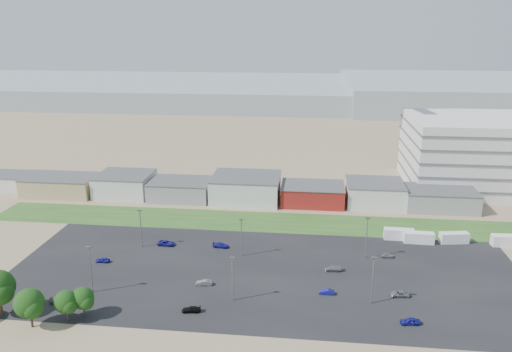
# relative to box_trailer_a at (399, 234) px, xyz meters

# --- Properties ---
(ground) EXTENTS (700.00, 700.00, 0.00)m
(ground) POSITION_rel_box_trailer_a_xyz_m (-39.42, -43.47, -1.49)
(ground) COLOR #836C53
(ground) RESTS_ON ground
(parking_lot) EXTENTS (120.00, 50.00, 0.01)m
(parking_lot) POSITION_rel_box_trailer_a_xyz_m (-34.42, -23.47, -1.48)
(parking_lot) COLOR black
(parking_lot) RESTS_ON ground
(grass_strip) EXTENTS (160.00, 16.00, 0.02)m
(grass_strip) POSITION_rel_box_trailer_a_xyz_m (-39.42, 8.53, -1.48)
(grass_strip) COLOR #28521E
(grass_strip) RESTS_ON ground
(hills_backdrop) EXTENTS (700.00, 200.00, 9.00)m
(hills_backdrop) POSITION_rel_box_trailer_a_xyz_m (0.58, 271.53, 3.01)
(hills_backdrop) COLOR gray
(hills_backdrop) RESTS_ON ground
(building_row) EXTENTS (170.00, 20.00, 8.00)m
(building_row) POSITION_rel_box_trailer_a_xyz_m (-56.42, 27.53, 2.51)
(building_row) COLOR silver
(building_row) RESTS_ON ground
(box_trailer_a) EXTENTS (8.02, 2.80, 2.97)m
(box_trailer_a) POSITION_rel_box_trailer_a_xyz_m (0.00, 0.00, 0.00)
(box_trailer_a) COLOR silver
(box_trailer_a) RESTS_ON ground
(box_trailer_b) EXTENTS (7.92, 2.75, 2.94)m
(box_trailer_b) POSITION_rel_box_trailer_a_xyz_m (4.90, -1.73, -0.02)
(box_trailer_b) COLOR silver
(box_trailer_b) RESTS_ON ground
(box_trailer_c) EXTENTS (7.84, 3.59, 2.83)m
(box_trailer_c) POSITION_rel_box_trailer_a_xyz_m (14.24, -0.63, -0.07)
(box_trailer_c) COLOR silver
(box_trailer_c) RESTS_ON ground
(box_trailer_d) EXTENTS (8.02, 2.88, 2.96)m
(box_trailer_d) POSITION_rel_box_trailer_a_xyz_m (27.61, -1.17, -0.00)
(box_trailer_d) COLOR silver
(box_trailer_d) RESTS_ON ground
(tree_mid) EXTENTS (6.03, 6.03, 9.05)m
(tree_mid) POSITION_rel_box_trailer_a_xyz_m (-76.59, -50.17, 3.04)
(tree_mid) COLOR black
(tree_mid) RESTS_ON ground
(tree_right) EXTENTS (4.83, 4.83, 7.24)m
(tree_right) POSITION_rel_box_trailer_a_xyz_m (-70.86, -47.26, 2.13)
(tree_right) COLOR black
(tree_right) RESTS_ON ground
(tree_near) EXTENTS (4.76, 4.76, 7.13)m
(tree_near) POSITION_rel_box_trailer_a_xyz_m (-68.22, -45.55, 2.08)
(tree_near) COLOR black
(tree_near) RESTS_ON ground
(lightpole_front_l) EXTENTS (1.27, 0.53, 10.76)m
(lightpole_front_l) POSITION_rel_box_trailer_a_xyz_m (-70.56, -36.29, 3.90)
(lightpole_front_l) COLOR slate
(lightpole_front_l) RESTS_ON ground
(lightpole_front_m) EXTENTS (1.17, 0.49, 9.96)m
(lightpole_front_m) POSITION_rel_box_trailer_a_xyz_m (-39.82, -36.24, 3.49)
(lightpole_front_m) COLOR slate
(lightpole_front_m) RESTS_ON ground
(lightpole_front_r) EXTENTS (1.24, 0.52, 10.54)m
(lightpole_front_r) POSITION_rel_box_trailer_a_xyz_m (-10.99, -34.16, 3.78)
(lightpole_front_r) COLOR slate
(lightpole_front_r) RESTS_ON ground
(lightpole_back_l) EXTENTS (1.21, 0.50, 10.28)m
(lightpole_back_l) POSITION_rel_box_trailer_a_xyz_m (-67.63, -12.52, 3.65)
(lightpole_back_l) COLOR slate
(lightpole_back_l) RESTS_ON ground
(lightpole_back_m) EXTENTS (1.16, 0.48, 9.83)m
(lightpole_back_m) POSITION_rel_box_trailer_a_xyz_m (-40.97, -14.77, 3.43)
(lightpole_back_m) COLOR slate
(lightpole_back_m) RESTS_ON ground
(lightpole_back_r) EXTENTS (1.28, 0.53, 10.87)m
(lightpole_back_r) POSITION_rel_box_trailer_a_xyz_m (-10.13, -12.83, 3.95)
(lightpole_back_r) COLOR slate
(lightpole_back_r) RESTS_ON ground
(parked_car_0) EXTENTS (4.30, 2.31, 1.15)m
(parked_car_0) POSITION_rel_box_trailer_a_xyz_m (-4.62, -30.61, -0.91)
(parked_car_0) COLOR #A5A5AA
(parked_car_0) RESTS_ON ground
(parked_car_1) EXTENTS (3.38, 1.24, 1.10)m
(parked_car_1) POSITION_rel_box_trailer_a_xyz_m (-20.07, -31.45, -0.93)
(parked_car_1) COLOR navy
(parked_car_1) RESTS_ON ground
(parked_car_2) EXTENTS (3.98, 1.96, 1.31)m
(parked_car_2) POSITION_rel_box_trailer_a_xyz_m (-4.30, -41.11, -0.83)
(parked_car_2) COLOR navy
(parked_car_2) RESTS_ON ground
(parked_car_3) EXTENTS (3.97, 2.02, 1.10)m
(parked_car_3) POSITION_rel_box_trailer_a_xyz_m (-47.47, -41.59, -0.93)
(parked_car_3) COLOR black
(parked_car_3) RESTS_ON ground
(parked_car_4) EXTENTS (3.76, 1.69, 1.20)m
(parked_car_4) POSITION_rel_box_trailer_a_xyz_m (-47.22, -30.54, -0.89)
(parked_car_4) COLOR #A5A5AA
(parked_car_4) RESTS_ON ground
(parked_car_5) EXTENTS (3.42, 1.42, 1.16)m
(parked_car_5) POSITION_rel_box_trailer_a_xyz_m (-74.26, -22.25, -0.91)
(parked_car_5) COLOR navy
(parked_car_5) RESTS_ON ground
(parked_car_6) EXTENTS (4.39, 2.12, 1.23)m
(parked_car_6) POSITION_rel_box_trailer_a_xyz_m (-47.06, -10.57, -0.87)
(parked_car_6) COLOR navy
(parked_car_6) RESTS_ON ground
(parked_car_8) EXTENTS (3.26, 1.37, 1.10)m
(parked_car_8) POSITION_rel_box_trailer_a_xyz_m (-4.58, -11.78, -0.94)
(parked_car_8) COLOR #A5A5AA
(parked_car_8) RESTS_ON ground
(parked_car_9) EXTENTS (4.71, 2.43, 1.27)m
(parked_car_9) POSITION_rel_box_trailer_a_xyz_m (-61.58, -10.91, -0.85)
(parked_car_9) COLOR navy
(parked_car_9) RESTS_ON ground
(parked_car_10) EXTENTS (4.34, 2.02, 1.23)m
(parked_car_10) POSITION_rel_box_trailer_a_xyz_m (-75.42, -41.41, -0.87)
(parked_car_10) COLOR #595B5E
(parked_car_10) RESTS_ON ground
(parked_car_12) EXTENTS (4.18, 1.84, 1.19)m
(parked_car_12) POSITION_rel_box_trailer_a_xyz_m (-18.43, -20.48, -0.89)
(parked_car_12) COLOR #A5A5AA
(parked_car_12) RESTS_ON ground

